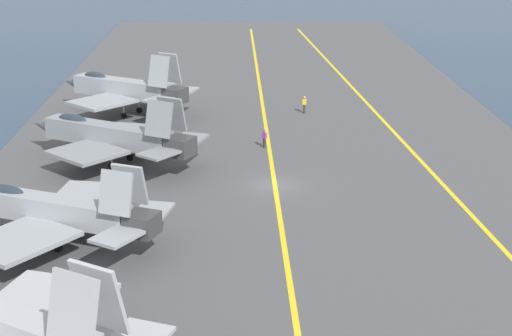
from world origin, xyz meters
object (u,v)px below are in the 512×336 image
object	(u,v)px
parked_jet_second	(56,211)
parked_jet_fourth	(124,89)
parked_jet_third	(111,135)
crew_yellow_vest	(304,104)
crew_purple_vest	(264,138)

from	to	relation	value
parked_jet_second	parked_jet_fourth	bearing A→B (deg)	-0.37
parked_jet_third	parked_jet_second	bearing A→B (deg)	175.90
parked_jet_second	crew_yellow_vest	bearing A→B (deg)	-30.19
parked_jet_fourth	parked_jet_third	bearing A→B (deg)	-176.56
parked_jet_second	parked_jet_third	bearing A→B (deg)	-4.10
parked_jet_fourth	crew_purple_vest	xyz separation A→B (m)	(-11.80, -13.95, -1.86)
parked_jet_second	crew_yellow_vest	distance (m)	37.45
parked_jet_second	crew_purple_vest	distance (m)	24.89
parked_jet_second	crew_yellow_vest	size ratio (longest dim) A/B	8.41
parked_jet_third	parked_jet_fourth	size ratio (longest dim) A/B	1.07
parked_jet_second	crew_purple_vest	size ratio (longest dim) A/B	9.05
parked_jet_second	crew_purple_vest	world-z (taller)	parked_jet_second
parked_jet_fourth	crew_yellow_vest	world-z (taller)	parked_jet_fourth
crew_yellow_vest	crew_purple_vest	size ratio (longest dim) A/B	1.08
parked_jet_second	crew_yellow_vest	xyz separation A→B (m)	(32.35, -18.82, -1.27)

